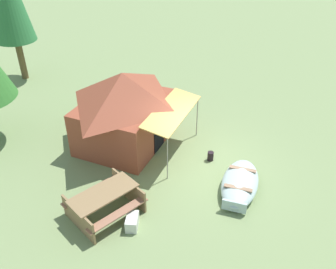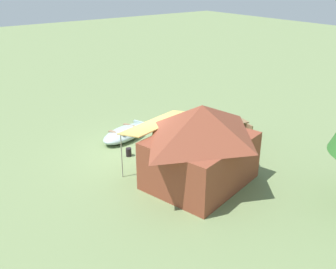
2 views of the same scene
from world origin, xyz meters
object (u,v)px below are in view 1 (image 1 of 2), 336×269
at_px(canvas_cabin_tent, 124,107).
at_px(cooler_box, 132,222).
at_px(picnic_table, 104,201).
at_px(fuel_can, 210,156).
at_px(beached_rowboat, 240,183).

xyz_separation_m(canvas_cabin_tent, cooler_box, (-2.97, -2.91, -1.22)).
height_order(picnic_table, cooler_box, picnic_table).
bearing_deg(fuel_can, picnic_table, 164.86).
relative_size(canvas_cabin_tent, cooler_box, 7.88).
xyz_separation_m(beached_rowboat, picnic_table, (-3.18, 2.53, 0.24)).
bearing_deg(fuel_can, beached_rowboat, -116.11).
distance_m(beached_rowboat, picnic_table, 4.07).
xyz_separation_m(beached_rowboat, cooler_box, (-3.09, 1.60, -0.07)).
distance_m(beached_rowboat, canvas_cabin_tent, 4.66).
relative_size(beached_rowboat, cooler_box, 4.61).
bearing_deg(canvas_cabin_tent, cooler_box, -135.59).
bearing_deg(cooler_box, beached_rowboat, -27.42).
bearing_deg(cooler_box, canvas_cabin_tent, 44.41).
height_order(canvas_cabin_tent, cooler_box, canvas_cabin_tent).
relative_size(canvas_cabin_tent, picnic_table, 2.04).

